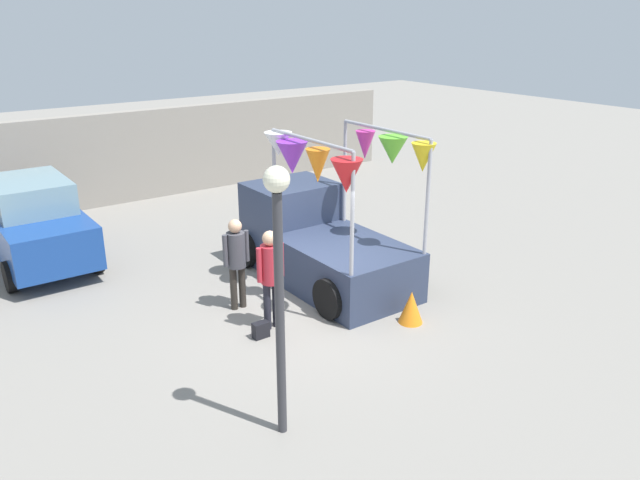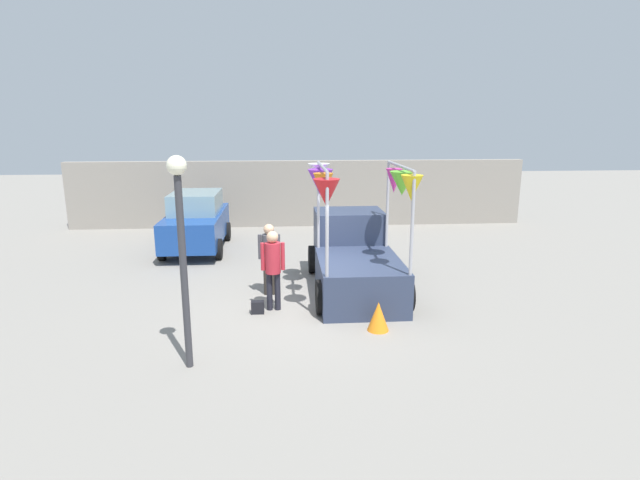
% 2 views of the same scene
% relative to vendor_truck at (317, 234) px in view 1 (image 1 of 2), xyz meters
% --- Properties ---
extents(ground_plane, '(60.00, 60.00, 0.00)m').
position_rel_vendor_truck_xyz_m(ground_plane, '(-1.06, -1.27, -0.93)').
color(ground_plane, gray).
extents(vendor_truck, '(2.51, 4.16, 3.18)m').
position_rel_vendor_truck_xyz_m(vendor_truck, '(0.00, 0.00, 0.00)').
color(vendor_truck, '#2D3851').
rests_on(vendor_truck, ground).
extents(parked_car, '(1.88, 4.00, 1.88)m').
position_rel_vendor_truck_xyz_m(parked_car, '(-4.56, 4.21, 0.02)').
color(parked_car, navy).
rests_on(parked_car, ground).
extents(person_customer, '(0.53, 0.34, 1.80)m').
position_rel_vendor_truck_xyz_m(person_customer, '(-1.97, -1.40, 0.17)').
color(person_customer, black).
rests_on(person_customer, ground).
extents(person_vendor, '(0.53, 0.34, 1.75)m').
position_rel_vendor_truck_xyz_m(person_vendor, '(-2.08, -0.37, 0.13)').
color(person_vendor, '#2D2823').
rests_on(person_vendor, ground).
extents(handbag, '(0.28, 0.16, 0.28)m').
position_rel_vendor_truck_xyz_m(handbag, '(-2.32, -1.60, -0.79)').
color(handbag, black).
rests_on(handbag, ground).
extents(street_lamp, '(0.32, 0.32, 3.61)m').
position_rel_vendor_truck_xyz_m(street_lamp, '(-3.38, -3.95, 1.45)').
color(street_lamp, '#333338').
rests_on(street_lamp, ground).
extents(brick_boundary_wall, '(18.00, 0.36, 2.60)m').
position_rel_vendor_truck_xyz_m(brick_boundary_wall, '(-1.06, 7.81, 0.37)').
color(brick_boundary_wall, gray).
rests_on(brick_boundary_wall, ground).
extents(folded_kite_bundle_tangerine, '(0.61, 0.61, 0.60)m').
position_rel_vendor_truck_xyz_m(folded_kite_bundle_tangerine, '(0.15, -2.69, -0.63)').
color(folded_kite_bundle_tangerine, orange).
rests_on(folded_kite_bundle_tangerine, ground).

